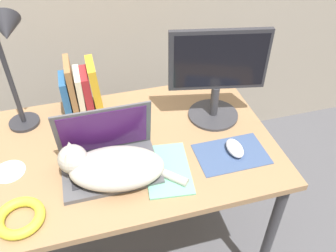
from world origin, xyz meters
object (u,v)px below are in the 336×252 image
object	(u,v)px
cat	(111,167)
cable_coil	(20,218)
external_monitor	(217,74)
notepad	(168,169)
laptop	(109,158)
cd_disc	(9,172)
book_row	(81,91)
computer_mouse	(235,148)
desk_lamp	(10,52)

from	to	relation	value
cat	cable_coil	bearing A→B (deg)	-161.77
external_monitor	notepad	bearing A→B (deg)	-137.38
laptop	external_monitor	xyz separation A→B (m)	(0.49, 0.19, 0.17)
cable_coil	cd_disc	world-z (taller)	cable_coil
laptop	book_row	xyz separation A→B (m)	(-0.06, 0.38, 0.06)
cat	external_monitor	xyz separation A→B (m)	(0.49, 0.25, 0.16)
computer_mouse	cable_coil	distance (m)	0.82
desk_lamp	cd_disc	xyz separation A→B (m)	(-0.09, -0.25, -0.36)
desk_lamp	cat	bearing A→B (deg)	-53.44
external_monitor	book_row	size ratio (longest dim) A/B	1.61
cd_disc	laptop	bearing A→B (deg)	-11.28
computer_mouse	cable_coil	size ratio (longest dim) A/B	0.65
desk_lamp	cable_coil	bearing A→B (deg)	-93.97
cat	book_row	size ratio (longest dim) A/B	1.74
book_row	cable_coil	distance (m)	0.61
laptop	book_row	distance (m)	0.39
book_row	cable_coil	bearing A→B (deg)	-115.72
computer_mouse	book_row	bearing A→B (deg)	141.73
computer_mouse	cable_coil	world-z (taller)	computer_mouse
notepad	book_row	bearing A→B (deg)	120.32
laptop	cd_disc	bearing A→B (deg)	168.72
desk_lamp	notepad	size ratio (longest dim) A/B	1.84
external_monitor	computer_mouse	world-z (taller)	external_monitor
desk_lamp	cd_disc	distance (m)	0.45
cable_coil	cd_disc	bearing A→B (deg)	102.01
cd_disc	desk_lamp	bearing A→B (deg)	71.34
cable_coil	notepad	bearing A→B (deg)	9.58
laptop	computer_mouse	distance (m)	0.49
laptop	book_row	bearing A→B (deg)	98.86
book_row	desk_lamp	world-z (taller)	desk_lamp
laptop	cd_disc	distance (m)	0.38
book_row	computer_mouse	bearing A→B (deg)	-38.27
computer_mouse	laptop	bearing A→B (deg)	173.52
notepad	cable_coil	bearing A→B (deg)	-170.42
laptop	cat	distance (m)	0.06
external_monitor	desk_lamp	size ratio (longest dim) A/B	0.79
cable_coil	computer_mouse	bearing A→B (deg)	7.77
desk_lamp	cd_disc	size ratio (longest dim) A/B	4.37
notepad	cd_disc	world-z (taller)	notepad
cat	computer_mouse	size ratio (longest dim) A/B	4.20
cat	laptop	bearing A→B (deg)	90.82
desk_lamp	cd_disc	bearing A→B (deg)	-108.66
book_row	notepad	xyz separation A→B (m)	(0.27, -0.45, -0.11)
cat	cd_disc	xyz separation A→B (m)	(-0.37, 0.13, -0.06)
cat	desk_lamp	world-z (taller)	desk_lamp
cat	book_row	world-z (taller)	book_row
cat	external_monitor	world-z (taller)	external_monitor
computer_mouse	desk_lamp	bearing A→B (deg)	153.76
book_row	cd_disc	world-z (taller)	book_row
notepad	cd_disc	distance (m)	0.60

